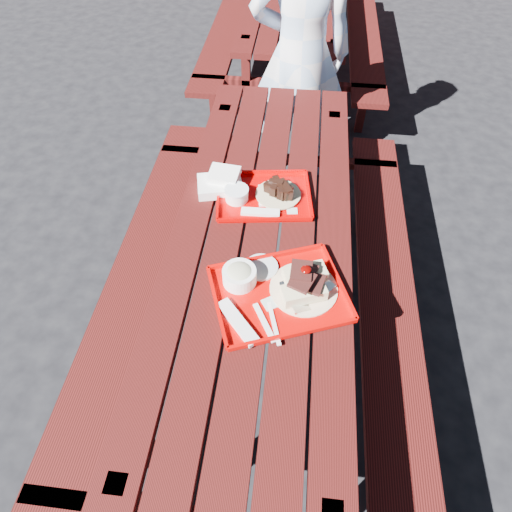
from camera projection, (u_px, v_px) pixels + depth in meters
The scene contains 7 objects.
ground at pixel (259, 335), 2.43m from camera, with size 60.00×60.00×0.00m, color black.
picnic_table_near at pixel (260, 269), 2.00m from camera, with size 1.41×2.40×0.75m.
picnic_table_far at pixel (296, 11), 3.82m from camera, with size 1.41×2.40×0.75m.
near_tray at pixel (277, 286), 1.66m from camera, with size 0.57×0.51×0.15m.
far_tray at pixel (262, 195), 2.00m from camera, with size 0.45×0.37×0.07m.
white_cloth at pixel (221, 183), 2.04m from camera, with size 0.22×0.18×0.08m.
person at pixel (300, 55), 2.71m from camera, with size 0.61×0.40×1.67m, color #ACC7E9.
Camera 1 is at (0.13, -1.26, 2.12)m, focal length 32.00 mm.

